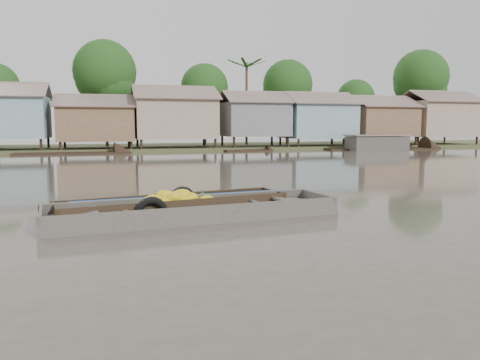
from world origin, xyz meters
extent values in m
plane|color=#474036|center=(0.00, 0.00, 0.00)|extent=(120.00, 120.00, 0.00)
cube|color=#384723|center=(0.00, 33.00, 0.00)|extent=(120.00, 12.00, 0.50)
cube|color=#72939D|center=(-10.50, 29.50, 2.70)|extent=(6.20, 5.20, 3.20)
cube|color=brown|center=(-10.50, 30.90, 4.75)|extent=(6.60, 3.02, 1.28)
cube|color=brown|center=(-3.80, 29.50, 2.20)|extent=(5.80, 4.60, 2.70)
cube|color=brown|center=(-3.80, 28.26, 4.00)|extent=(6.20, 2.67, 1.14)
cube|color=brown|center=(-3.80, 30.74, 4.00)|extent=(6.20, 2.67, 1.14)
cube|color=gray|center=(2.50, 29.50, 2.65)|extent=(6.50, 5.30, 3.30)
cube|color=brown|center=(2.50, 28.07, 4.75)|extent=(6.90, 3.08, 1.31)
cube|color=brown|center=(2.50, 30.93, 4.75)|extent=(6.90, 3.08, 1.31)
cube|color=slate|center=(9.50, 29.50, 2.60)|extent=(5.40, 4.70, 2.90)
cube|color=brown|center=(9.50, 28.23, 4.50)|extent=(5.80, 2.73, 1.17)
cube|color=brown|center=(9.50, 30.77, 4.50)|extent=(5.80, 2.73, 1.17)
cube|color=#72939D|center=(15.50, 29.50, 2.50)|extent=(6.00, 5.00, 3.10)
cube|color=brown|center=(15.50, 28.15, 4.50)|extent=(6.40, 2.90, 1.24)
cube|color=brown|center=(15.50, 30.85, 4.50)|extent=(6.40, 2.90, 1.24)
cube|color=brown|center=(22.00, 29.50, 2.45)|extent=(5.70, 4.90, 2.80)
cube|color=brown|center=(22.00, 28.18, 4.30)|extent=(6.10, 2.85, 1.21)
cube|color=brown|center=(22.00, 30.82, 4.30)|extent=(6.10, 2.85, 1.21)
cube|color=gray|center=(28.50, 29.50, 2.70)|extent=(6.30, 5.10, 3.40)
cube|color=brown|center=(28.50, 28.12, 4.85)|extent=(6.70, 2.96, 1.26)
cube|color=brown|center=(28.50, 30.88, 4.85)|extent=(6.70, 2.96, 1.26)
cylinder|color=#473323|center=(-3.00, 33.00, 3.15)|extent=(0.28, 0.28, 6.30)
sphere|color=#123A13|center=(-3.00, 33.00, 6.75)|extent=(5.40, 5.40, 5.40)
cylinder|color=#473323|center=(6.00, 34.00, 2.62)|extent=(0.28, 0.28, 5.25)
sphere|color=#123A13|center=(6.00, 34.00, 5.62)|extent=(4.50, 4.50, 4.50)
cylinder|color=#473323|center=(14.00, 33.00, 2.80)|extent=(0.28, 0.28, 5.60)
sphere|color=#123A13|center=(14.00, 33.00, 6.00)|extent=(4.80, 4.80, 4.80)
cylinder|color=#473323|center=(22.00, 34.00, 2.27)|extent=(0.28, 0.28, 4.55)
sphere|color=#123A13|center=(22.00, 34.00, 4.88)|extent=(3.90, 3.90, 3.90)
cylinder|color=#473323|center=(29.00, 33.00, 3.32)|extent=(0.28, 0.28, 6.65)
sphere|color=#123A13|center=(29.00, 33.00, 7.12)|extent=(5.70, 5.70, 5.70)
cylinder|color=#473323|center=(10.00, 33.50, 4.00)|extent=(0.24, 0.24, 8.00)
cube|color=black|center=(-1.49, 1.25, -0.08)|extent=(5.57, 2.00, 0.08)
cube|color=black|center=(-1.60, 1.83, 0.14)|extent=(5.53, 1.14, 0.52)
cube|color=black|center=(-1.39, 0.66, 0.14)|extent=(5.53, 1.14, 0.52)
cube|color=black|center=(1.20, 1.73, 0.14)|extent=(0.27, 1.20, 0.49)
cube|color=black|center=(0.73, 1.65, 0.20)|extent=(1.12, 1.20, 0.19)
cube|color=black|center=(-4.18, 0.76, 0.14)|extent=(0.27, 1.20, 0.49)
cube|color=black|center=(-3.71, 0.85, 0.20)|extent=(1.12, 1.20, 0.19)
cube|color=black|center=(-2.78, 1.02, 0.24)|extent=(0.31, 1.16, 0.05)
cube|color=black|center=(-0.20, 1.48, 0.24)|extent=(0.31, 1.16, 0.05)
ellipsoid|color=gold|center=(-1.27, 1.67, 0.22)|extent=(0.41, 0.32, 0.23)
ellipsoid|color=gold|center=(-0.75, 1.60, 0.25)|extent=(0.48, 0.38, 0.27)
ellipsoid|color=gold|center=(-1.82, 1.48, 0.31)|extent=(0.39, 0.30, 0.22)
ellipsoid|color=gold|center=(-1.30, 1.62, 0.24)|extent=(0.43, 0.33, 0.24)
ellipsoid|color=gold|center=(-2.29, 0.77, 0.13)|extent=(0.39, 0.31, 0.22)
ellipsoid|color=gold|center=(-1.69, 1.41, 0.31)|extent=(0.44, 0.34, 0.24)
ellipsoid|color=gold|center=(-1.56, 1.08, 0.40)|extent=(0.47, 0.37, 0.26)
ellipsoid|color=gold|center=(-1.29, 1.10, 0.30)|extent=(0.43, 0.33, 0.24)
ellipsoid|color=gold|center=(-2.38, 1.04, 0.15)|extent=(0.38, 0.30, 0.21)
ellipsoid|color=gold|center=(-0.50, 1.08, 0.17)|extent=(0.41, 0.32, 0.23)
ellipsoid|color=gold|center=(-1.68, 1.46, 0.27)|extent=(0.40, 0.31, 0.22)
ellipsoid|color=gold|center=(-1.34, 0.94, 0.20)|extent=(0.40, 0.31, 0.22)
ellipsoid|color=gold|center=(-1.69, 1.14, 0.35)|extent=(0.46, 0.36, 0.26)
ellipsoid|color=gold|center=(-0.73, 1.24, 0.27)|extent=(0.46, 0.35, 0.25)
ellipsoid|color=gold|center=(-1.48, 1.34, 0.41)|extent=(0.38, 0.29, 0.21)
ellipsoid|color=gold|center=(-1.74, 1.33, 0.32)|extent=(0.44, 0.34, 0.24)
ellipsoid|color=gold|center=(-2.12, 1.20, 0.32)|extent=(0.42, 0.33, 0.24)
ellipsoid|color=gold|center=(-2.13, 0.84, 0.19)|extent=(0.49, 0.38, 0.27)
ellipsoid|color=gold|center=(-1.75, 1.25, 0.43)|extent=(0.47, 0.36, 0.26)
ellipsoid|color=gold|center=(-1.79, 0.93, 0.30)|extent=(0.38, 0.30, 0.21)
ellipsoid|color=gold|center=(-1.33, 1.24, 0.43)|extent=(0.51, 0.39, 0.28)
ellipsoid|color=gold|center=(-2.09, 0.85, 0.17)|extent=(0.48, 0.37, 0.27)
ellipsoid|color=gold|center=(-0.92, 1.63, 0.21)|extent=(0.43, 0.33, 0.24)
ellipsoid|color=gold|center=(-2.41, 1.21, 0.22)|extent=(0.45, 0.35, 0.25)
ellipsoid|color=gold|center=(-2.00, 1.21, 0.34)|extent=(0.50, 0.38, 0.28)
ellipsoid|color=gold|center=(-1.40, 1.16, 0.35)|extent=(0.44, 0.34, 0.25)
ellipsoid|color=gold|center=(-1.56, 1.36, 0.34)|extent=(0.47, 0.37, 0.26)
ellipsoid|color=gold|center=(-1.13, 1.26, 0.35)|extent=(0.45, 0.35, 0.25)
cylinder|color=#3F6626|center=(-1.98, 1.16, 0.43)|extent=(0.04, 0.04, 0.18)
cylinder|color=#3F6626|center=(-1.30, 1.28, 0.43)|extent=(0.04, 0.04, 0.18)
cylinder|color=#3F6626|center=(-0.81, 1.37, 0.43)|extent=(0.04, 0.04, 0.18)
torus|color=black|center=(-1.22, 1.98, 0.16)|extent=(0.78, 0.31, 0.76)
torus|color=black|center=(-2.15, 0.44, 0.16)|extent=(0.79, 0.31, 0.77)
cube|color=#3A3531|center=(-1.16, 0.47, -0.08)|extent=(6.60, 2.06, 0.08)
cube|color=#3A3531|center=(-1.25, 1.26, 0.14)|extent=(6.62, 0.83, 0.53)
cube|color=#3A3531|center=(-1.08, -0.32, 0.14)|extent=(6.62, 0.83, 0.53)
cube|color=#3A3531|center=(2.07, 0.80, 0.14)|extent=(0.23, 1.62, 0.50)
cube|color=#3A3531|center=(1.50, 0.74, 0.21)|extent=(1.26, 1.51, 0.22)
cube|color=#3A3531|center=(-4.40, 0.14, 0.14)|extent=(0.23, 1.62, 0.50)
cube|color=#3A3531|center=(-3.83, 0.19, 0.21)|extent=(1.26, 1.51, 0.22)
cube|color=#3A3531|center=(-2.71, 0.31, 0.25)|extent=(0.26, 1.56, 0.05)
cube|color=#3A3531|center=(0.38, 0.63, 0.25)|extent=(0.26, 1.56, 0.05)
cube|color=#665E54|center=(-1.16, 0.47, -0.04)|extent=(5.05, 1.77, 0.02)
cube|color=#1042A2|center=(-1.25, 1.31, 0.35)|extent=(5.35, 0.63, 0.13)
torus|color=olive|center=(1.28, 0.45, -0.02)|extent=(0.37, 0.37, 0.05)
torus|color=olive|center=(1.28, 0.45, 0.01)|extent=(0.30, 0.30, 0.05)
cube|color=black|center=(7.89, 26.26, -0.05)|extent=(3.88, 1.30, 0.35)
cube|color=black|center=(-5.87, 26.18, -0.05)|extent=(7.40, 2.04, 0.35)
cube|color=black|center=(19.75, 25.90, -0.05)|extent=(9.73, 2.89, 0.35)
cube|color=black|center=(19.00, 25.00, 0.55)|extent=(5.00, 2.00, 1.20)
camera|label=1|loc=(-3.06, -9.96, 2.12)|focal=35.00mm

